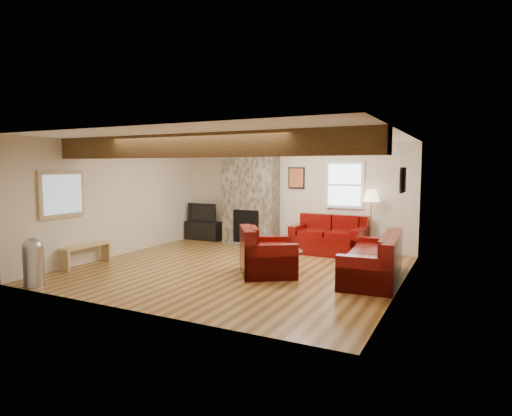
# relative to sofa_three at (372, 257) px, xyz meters

# --- Properties ---
(room) EXTENTS (8.00, 8.00, 8.00)m
(room) POSITION_rel_sofa_three_xyz_m (-2.48, -0.41, 0.85)
(room) COLOR brown
(room) RESTS_ON ground
(floor) EXTENTS (6.00, 6.00, 0.00)m
(floor) POSITION_rel_sofa_three_xyz_m (-2.48, -0.41, -0.40)
(floor) COLOR brown
(floor) RESTS_ON ground
(oak_beam) EXTENTS (6.00, 0.36, 0.38)m
(oak_beam) POSITION_rel_sofa_three_xyz_m (-2.48, -1.66, 1.91)
(oak_beam) COLOR #311F0E
(oak_beam) RESTS_ON room
(chimney_breast) EXTENTS (1.40, 0.67, 2.50)m
(chimney_breast) POSITION_rel_sofa_three_xyz_m (-3.48, 2.08, 0.82)
(chimney_breast) COLOR #343028
(chimney_breast) RESTS_ON floor
(back_window) EXTENTS (0.90, 0.08, 1.10)m
(back_window) POSITION_rel_sofa_three_xyz_m (-1.13, 2.30, 1.15)
(back_window) COLOR silver
(back_window) RESTS_ON room
(hatch_window) EXTENTS (0.08, 1.00, 0.90)m
(hatch_window) POSITION_rel_sofa_three_xyz_m (-5.44, -1.91, 1.05)
(hatch_window) COLOR tan
(hatch_window) RESTS_ON room
(ceiling_dome) EXTENTS (0.40, 0.40, 0.18)m
(ceiling_dome) POSITION_rel_sofa_three_xyz_m (-1.58, 0.49, 2.04)
(ceiling_dome) COLOR #F0E7CC
(ceiling_dome) RESTS_ON room
(artwork_back) EXTENTS (0.42, 0.06, 0.52)m
(artwork_back) POSITION_rel_sofa_three_xyz_m (-2.33, 2.30, 1.30)
(artwork_back) COLOR black
(artwork_back) RESTS_ON room
(artwork_right) EXTENTS (0.06, 0.55, 0.42)m
(artwork_right) POSITION_rel_sofa_three_xyz_m (0.48, -0.11, 1.35)
(artwork_right) COLOR black
(artwork_right) RESTS_ON room
(sofa_three) EXTENTS (1.02, 2.14, 0.80)m
(sofa_three) POSITION_rel_sofa_three_xyz_m (0.00, 0.00, 0.00)
(sofa_three) COLOR #470805
(sofa_three) RESTS_ON floor
(loveseat) EXTENTS (1.64, 0.97, 0.86)m
(loveseat) POSITION_rel_sofa_three_xyz_m (-1.35, 1.82, 0.03)
(loveseat) COLOR #470805
(loveseat) RESTS_ON floor
(armchair_red) EXTENTS (1.37, 1.41, 0.86)m
(armchair_red) POSITION_rel_sofa_three_xyz_m (-1.79, -0.50, 0.03)
(armchair_red) COLOR #470805
(armchair_red) RESTS_ON floor
(coffee_table) EXTENTS (0.84, 0.84, 0.44)m
(coffee_table) POSITION_rel_sofa_three_xyz_m (-1.65, -0.24, -0.20)
(coffee_table) COLOR #462616
(coffee_table) RESTS_ON floor
(tv_cabinet) EXTENTS (0.99, 0.40, 0.50)m
(tv_cabinet) POSITION_rel_sofa_three_xyz_m (-4.93, 2.12, -0.15)
(tv_cabinet) COLOR black
(tv_cabinet) RESTS_ON floor
(television) EXTENTS (0.87, 0.11, 0.50)m
(television) POSITION_rel_sofa_three_xyz_m (-4.93, 2.12, 0.34)
(television) COLOR black
(television) RESTS_ON tv_cabinet
(floor_lamp) EXTENTS (0.38, 0.38, 1.46)m
(floor_lamp) POSITION_rel_sofa_three_xyz_m (-0.48, 2.14, 0.85)
(floor_lamp) COLOR tan
(floor_lamp) RESTS_ON floor
(pine_bench) EXTENTS (0.26, 1.12, 0.42)m
(pine_bench) POSITION_rel_sofa_three_xyz_m (-5.31, -1.52, -0.19)
(pine_bench) COLOR tan
(pine_bench) RESTS_ON floor
(pedal_bin) EXTENTS (0.33, 0.33, 0.81)m
(pedal_bin) POSITION_rel_sofa_three_xyz_m (-4.89, -2.96, 0.01)
(pedal_bin) COLOR #A9A9AE
(pedal_bin) RESTS_ON floor
(coal_bucket) EXTENTS (0.37, 0.37, 0.34)m
(coal_bucket) POSITION_rel_sofa_three_xyz_m (-2.88, 1.70, -0.23)
(coal_bucket) COLOR gray
(coal_bucket) RESTS_ON floor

